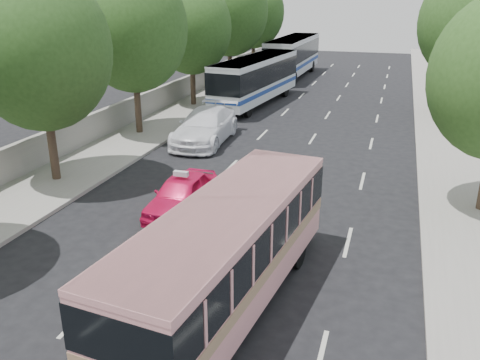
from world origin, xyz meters
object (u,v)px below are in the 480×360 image
at_px(pink_taxi, 182,194).
at_px(tour_coach_rear, 293,53).
at_px(tour_coach_front, 256,76).
at_px(white_pickup, 205,126).
at_px(pink_bus, 228,246).

distance_m(pink_taxi, tour_coach_rear, 32.41).
bearing_deg(tour_coach_rear, pink_taxi, -84.05).
relative_size(pink_taxi, tour_coach_front, 0.37).
distance_m(pink_taxi, tour_coach_front, 19.44).
xyz_separation_m(white_pickup, tour_coach_front, (-0.00, 10.24, 1.13)).
xyz_separation_m(pink_bus, pink_taxi, (-3.59, 5.28, -1.10)).
bearing_deg(pink_taxi, tour_coach_rear, 94.44).
bearing_deg(pink_taxi, white_pickup, 105.54).
height_order(pink_bus, tour_coach_rear, tour_coach_rear).
bearing_deg(white_pickup, pink_taxi, -77.18).
distance_m(pink_bus, tour_coach_rear, 38.06).
bearing_deg(white_pickup, tour_coach_front, 87.29).
distance_m(pink_bus, pink_taxi, 6.48).
xyz_separation_m(pink_taxi, tour_coach_rear, (-2.50, 32.28, 1.47)).
distance_m(pink_bus, tour_coach_front, 25.27).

